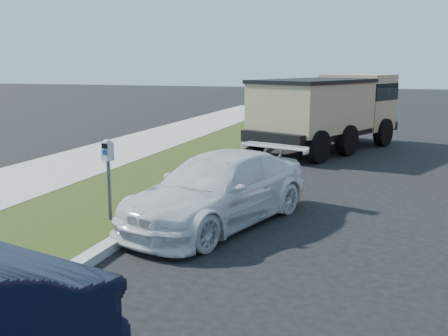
% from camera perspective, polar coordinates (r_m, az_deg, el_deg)
% --- Properties ---
extents(ground, '(120.00, 120.00, 0.00)m').
position_cam_1_polar(ground, '(9.00, 6.58, -7.99)').
color(ground, black).
rests_on(ground, ground).
extents(streetside, '(6.12, 50.00, 0.15)m').
position_cam_1_polar(streetside, '(12.93, -16.42, -2.12)').
color(streetside, gray).
rests_on(streetside, ground).
extents(parking_meter, '(0.23, 0.19, 1.49)m').
position_cam_1_polar(parking_meter, '(9.70, -12.51, 0.67)').
color(parking_meter, '#3F4247').
rests_on(parking_meter, ground).
extents(white_wagon, '(3.08, 4.81, 1.30)m').
position_cam_1_polar(white_wagon, '(9.85, -0.48, -2.29)').
color(white_wagon, silver).
rests_on(white_wagon, ground).
extents(dump_truck, '(4.77, 6.97, 2.58)m').
position_cam_1_polar(dump_truck, '(18.81, 11.45, 6.43)').
color(dump_truck, black).
rests_on(dump_truck, ground).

